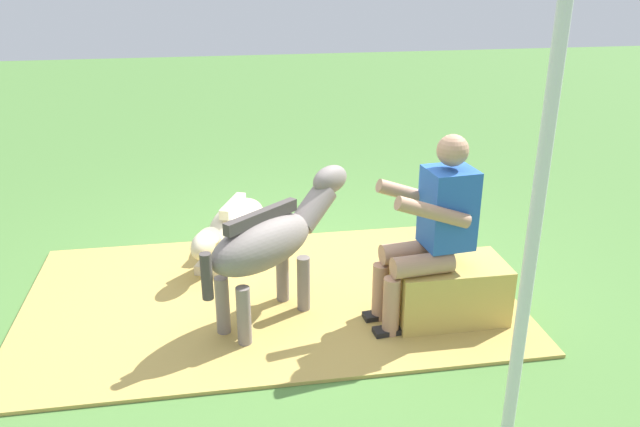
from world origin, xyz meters
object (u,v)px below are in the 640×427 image
person_seated (431,226)px  tent_pole_left (530,258)px  pony_standing (272,241)px  pony_lying (233,228)px  hay_bale (448,292)px

person_seated → tent_pole_left: tent_pole_left is taller
pony_standing → tent_pole_left: (-0.98, 1.53, 0.53)m
person_seated → pony_standing: 1.03m
pony_standing → person_seated: bearing=167.3°
pony_standing → pony_lying: (0.22, -1.17, -0.39)m
pony_lying → tent_pole_left: (-1.20, 2.70, 0.92)m
pony_standing → pony_lying: bearing=-79.2°
pony_lying → pony_standing: bearing=100.8°
hay_bale → person_seated: person_seated is taller
pony_standing → pony_lying: size_ratio=0.84×
hay_bale → tent_pole_left: tent_pole_left is taller
person_seated → pony_lying: person_seated is taller
pony_lying → person_seated: bearing=131.2°
person_seated → tent_pole_left: (0.02, 1.30, 0.40)m
person_seated → pony_standing: (1.00, -0.23, -0.13)m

